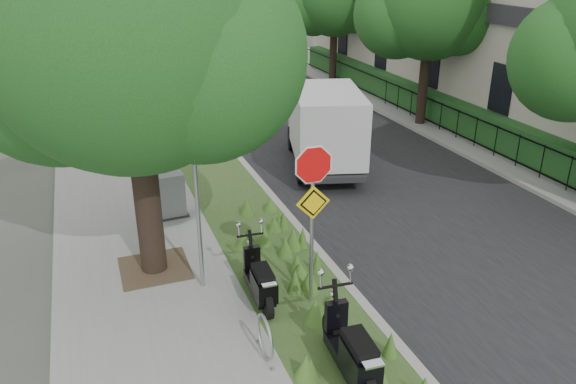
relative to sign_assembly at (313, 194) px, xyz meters
name	(u,v)px	position (x,y,z in m)	size (l,w,h in m)	color
ground	(391,308)	(1.40, -0.58, -2.33)	(120.00, 120.00, 0.00)	#4C5147
sidewalk_near	(114,160)	(-2.85, 9.42, -2.27)	(3.50, 60.00, 0.12)	gray
verge	(200,150)	(-0.10, 9.42, -2.27)	(2.00, 60.00, 0.12)	#2E4F21
kerb_near	(229,146)	(0.90, 9.42, -2.26)	(0.20, 60.00, 0.13)	#9E9991
road	(323,137)	(4.40, 9.42, -2.32)	(7.00, 60.00, 0.01)	black
kerb_far	(408,125)	(7.90, 9.42, -2.26)	(0.20, 60.00, 0.13)	#9E9991
footpath_far	(446,121)	(9.60, 9.42, -2.27)	(3.20, 60.00, 0.12)	gray
street_tree_main	(124,37)	(-2.68, 2.28, 2.48)	(6.21, 5.54, 7.66)	black
bare_post	(197,193)	(-1.80, 1.22, -0.21)	(0.08, 0.08, 4.00)	#A5A8AD
bike_hoop	(265,337)	(-1.30, -1.18, -1.83)	(0.06, 0.78, 0.77)	#A5A8AD
sign_assembly	(313,194)	(0.00, 0.00, 0.00)	(0.94, 0.08, 3.22)	#A5A8AD
fence_far	(426,108)	(8.60, 9.42, -1.66)	(0.04, 24.00, 1.00)	black
hedge_far	(441,107)	(9.30, 9.42, -1.66)	(1.00, 24.00, 1.10)	#1A3F16
terrace_houses	(532,8)	(12.89, 9.42, 1.83)	(7.40, 26.40, 8.20)	#BFB6A3
far_tree_b	(429,6)	(8.34, 9.46, 2.04)	(4.83, 4.31, 6.56)	black
far_tree_c	(333,0)	(8.34, 17.46, 1.63)	(4.37, 3.89, 5.93)	black
scooter_near	(261,285)	(-0.91, 0.22, -1.80)	(0.41, 1.76, 0.84)	black
scooter_far	(354,358)	(-0.23, -2.23, -1.75)	(0.49, 1.99, 0.95)	black
box_truck	(324,124)	(3.21, 6.72, -0.95)	(2.98, 4.97, 2.11)	#262628
utility_cabinet	(169,196)	(-1.86, 4.62, -1.68)	(0.86, 0.60, 1.11)	#262628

